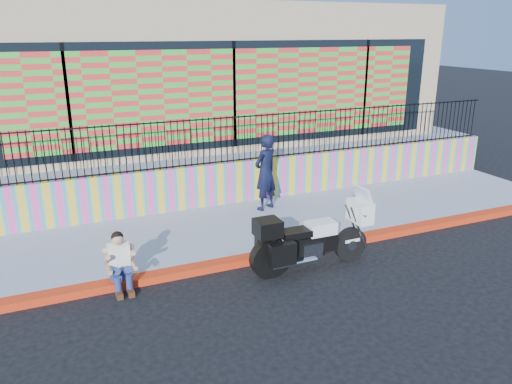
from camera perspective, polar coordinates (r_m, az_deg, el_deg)
ground at (r=10.77m, az=5.62°, el=-6.83°), size 90.00×90.00×0.00m
red_curb at (r=10.74m, az=5.63°, el=-6.47°), size 16.00×0.30×0.15m
sidewalk at (r=12.09m, az=1.87°, el=-3.51°), size 16.00×3.00×0.15m
mural_wall at (r=13.27m, az=-1.04°, el=1.34°), size 16.00×0.20×1.10m
metal_fence at (r=12.99m, az=-1.07°, el=6.20°), size 15.80×0.04×1.20m
elevated_platform at (r=17.96m, az=-7.26°, el=5.39°), size 16.00×10.00×1.25m
storefront_building at (r=17.37m, az=-7.40°, el=13.72°), size 14.00×8.06×4.00m
police_motorcycle at (r=9.82m, az=6.16°, el=-5.23°), size 2.51×0.83×1.56m
police_officer at (r=12.49m, az=1.09°, el=2.25°), size 0.83×0.71×1.93m
seated_man at (r=9.39m, az=-15.18°, el=-8.30°), size 0.54×0.71×1.06m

